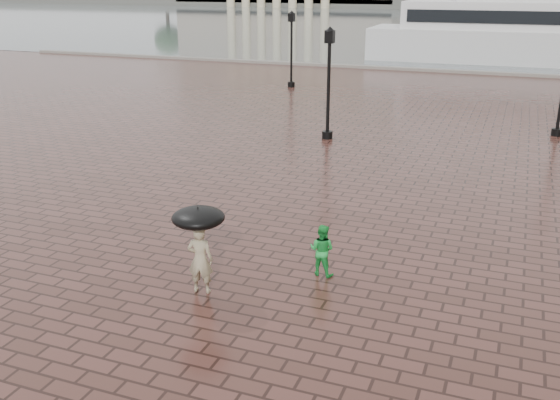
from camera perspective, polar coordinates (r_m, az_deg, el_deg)
name	(u,v)px	position (r m, az deg, el deg)	size (l,w,h in m)	color
ground	(442,250)	(15.90, 14.57, -4.49)	(300.00, 300.00, 0.00)	#3D211B
harbour_water	(520,23)	(106.74, 21.05, 14.90)	(240.00, 240.00, 0.00)	#434E51
quay_edge	(502,75)	(46.98, 19.60, 10.72)	(80.00, 0.60, 0.30)	slate
far_shore	(526,2)	(174.63, 21.55, 16.50)	(300.00, 60.00, 2.00)	#4C4C47
street_lamps	(381,68)	(30.79, 9.23, 11.86)	(15.44, 12.44, 4.40)	black
adult_pedestrian	(200,260)	(13.25, -7.30, -5.42)	(0.55, 0.36, 1.50)	tan
child_pedestrian	(322,250)	(13.99, 3.85, -4.58)	(0.58, 0.45, 1.20)	green
ferry_near	(541,29)	(54.62, 22.78, 14.20)	(26.56, 6.64, 8.69)	silver
umbrella	(198,218)	(12.88, -7.48, -1.61)	(1.10, 1.10, 1.09)	black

